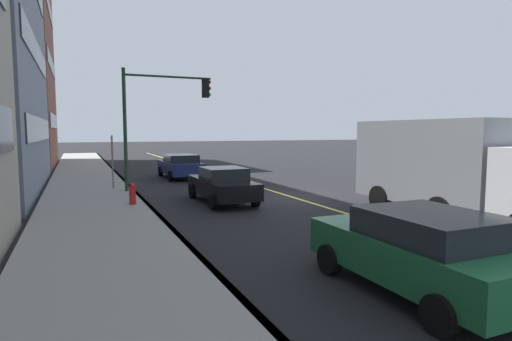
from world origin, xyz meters
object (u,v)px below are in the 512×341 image
at_px(car_navy, 180,166).
at_px(traffic_light_mast, 160,109).
at_px(car_black, 222,184).
at_px(truck_gray, 456,167).
at_px(car_green, 421,249).
at_px(street_sign_post, 112,158).
at_px(fire_hydrant, 133,196).

bearing_deg(car_navy, traffic_light_mast, 158.25).
distance_m(car_black, car_navy, 9.31).
height_order(car_navy, truck_gray, truck_gray).
bearing_deg(car_black, traffic_light_mast, 24.47).
relative_size(car_green, street_sign_post, 1.57).
distance_m(car_green, traffic_light_mast, 14.63).
bearing_deg(fire_hydrant, street_sign_post, 3.65).
xyz_separation_m(car_navy, street_sign_post, (-4.47, 4.26, 0.82)).
relative_size(car_black, fire_hydrant, 4.71).
distance_m(truck_gray, traffic_light_mast, 12.68).
bearing_deg(car_green, car_navy, -0.87).
distance_m(street_sign_post, fire_hydrant, 4.92).
relative_size(car_navy, fire_hydrant, 4.97).
xyz_separation_m(car_black, car_green, (-10.37, -0.16, 0.06)).
height_order(street_sign_post, fire_hydrant, street_sign_post).
bearing_deg(truck_gray, traffic_light_mast, 36.97).
bearing_deg(traffic_light_mast, car_green, -172.40).
bearing_deg(fire_hydrant, car_green, -160.64).
xyz_separation_m(car_black, car_navy, (9.30, -0.46, 0.04)).
bearing_deg(truck_gray, street_sign_post, 41.06).
xyz_separation_m(car_navy, traffic_light_mast, (-5.49, 2.19, 3.14)).
relative_size(car_green, car_navy, 0.90).
bearing_deg(truck_gray, car_navy, 18.98).
height_order(car_black, fire_hydrant, car_black).
height_order(truck_gray, fire_hydrant, truck_gray).
bearing_deg(street_sign_post, fire_hydrant, -176.35).
bearing_deg(street_sign_post, traffic_light_mast, -116.17).
bearing_deg(truck_gray, fire_hydrant, 56.21).
bearing_deg(car_black, car_green, -179.12).
distance_m(car_black, truck_gray, 8.51).
xyz_separation_m(traffic_light_mast, street_sign_post, (1.02, 2.07, -2.32)).
xyz_separation_m(street_sign_post, fire_hydrant, (-4.79, -0.31, -1.11)).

